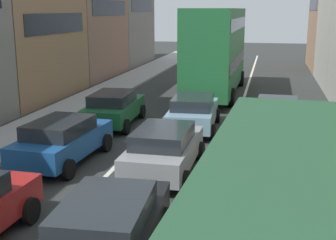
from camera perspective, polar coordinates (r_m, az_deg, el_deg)
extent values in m
cube|color=#A1A1A1|center=(24.34, -11.39, 1.65)|extent=(2.60, 64.00, 0.14)
cube|color=silver|center=(22.82, 0.19, 0.96)|extent=(0.16, 60.00, 0.01)
cube|color=silver|center=(22.36, 8.73, 0.53)|extent=(0.16, 60.00, 0.01)
cube|color=#9E7556|center=(28.14, -20.18, 10.48)|extent=(7.00, 8.70, 7.73)
cube|color=black|center=(26.41, -13.67, 11.61)|extent=(0.02, 7.04, 1.10)
cube|color=#936B5B|center=(35.86, -12.61, 12.74)|extent=(7.00, 8.70, 9.30)
cube|color=black|center=(34.53, -7.20, 13.71)|extent=(0.02, 7.04, 1.10)
cube|color=gray|center=(44.00, -7.69, 13.32)|extent=(7.00, 8.70, 9.71)
cube|color=black|center=(42.93, -3.16, 14.06)|extent=(0.02, 7.04, 1.10)
cube|color=black|center=(41.48, 17.64, 13.63)|extent=(0.02, 7.04, 1.10)
cube|color=#1E5933|center=(9.39, 16.49, -9.43)|extent=(2.51, 2.51, 1.90)
cube|color=black|center=(10.39, 16.52, -4.93)|extent=(2.02, 0.12, 0.70)
cube|color=white|center=(5.60, 5.01, -13.63)|extent=(0.23, 4.48, 0.90)
cylinder|color=black|center=(9.89, 8.94, -13.86)|extent=(0.34, 0.97, 0.96)
cube|color=black|center=(9.42, -7.39, -13.99)|extent=(2.07, 4.41, 0.70)
cube|color=#1E2328|center=(9.00, -7.86, -11.40)|extent=(1.73, 2.50, 0.52)
cylinder|color=black|center=(11.08, -9.87, -11.68)|extent=(0.26, 0.65, 0.64)
cylinder|color=black|center=(10.66, -0.23, -12.50)|extent=(0.26, 0.65, 0.64)
cylinder|color=black|center=(11.65, -16.81, -10.78)|extent=(0.24, 0.65, 0.64)
cube|color=gray|center=(14.34, -0.44, -4.01)|extent=(1.81, 4.30, 0.70)
cube|color=#1E2328|center=(13.99, -0.63, -2.06)|extent=(1.59, 2.41, 0.52)
cylinder|color=black|center=(16.01, -2.47, -3.43)|extent=(0.22, 0.64, 0.64)
cylinder|color=black|center=(15.65, 4.06, -3.86)|extent=(0.22, 0.64, 0.64)
cylinder|color=black|center=(13.36, -5.74, -7.01)|extent=(0.22, 0.64, 0.64)
cylinder|color=black|center=(12.93, 2.09, -7.67)|extent=(0.22, 0.64, 0.64)
cube|color=#194C8C|center=(15.72, -12.93, -2.77)|extent=(2.03, 4.39, 0.70)
cube|color=#1E2328|center=(15.41, -13.39, -0.97)|extent=(1.71, 2.49, 0.52)
cylinder|color=black|center=(17.48, -13.27, -2.32)|extent=(0.25, 0.65, 0.64)
cylinder|color=black|center=(16.69, -7.71, -2.83)|extent=(0.25, 0.65, 0.64)
cylinder|color=black|center=(15.11, -18.58, -5.22)|extent=(0.25, 0.65, 0.64)
cylinder|color=black|center=(14.19, -12.36, -6.03)|extent=(0.25, 0.65, 0.64)
cube|color=#759EB7|center=(19.44, 3.17, 0.70)|extent=(2.00, 4.38, 0.70)
cube|color=#1E2328|center=(19.12, 3.12, 2.20)|extent=(1.70, 2.48, 0.52)
cylinder|color=black|center=(21.05, 1.13, 0.75)|extent=(0.25, 0.65, 0.64)
cylinder|color=black|center=(20.86, 6.14, 0.55)|extent=(0.25, 0.65, 0.64)
cylinder|color=black|center=(18.25, -0.25, -1.27)|extent=(0.25, 0.65, 0.64)
cylinder|color=black|center=(18.03, 5.52, -1.52)|extent=(0.25, 0.65, 0.64)
cube|color=#19592D|center=(20.39, -6.73, 1.24)|extent=(1.98, 4.37, 0.70)
cube|color=#1E2328|center=(20.09, -6.93, 2.68)|extent=(1.69, 2.47, 0.52)
cylinder|color=black|center=(22.09, -7.90, 1.24)|extent=(0.25, 0.65, 0.64)
cylinder|color=black|center=(21.60, -3.25, 1.07)|extent=(0.25, 0.65, 0.64)
cylinder|color=black|center=(19.41, -10.53, -0.60)|extent=(0.25, 0.65, 0.64)
cylinder|color=black|center=(18.85, -5.29, -0.84)|extent=(0.25, 0.65, 0.64)
cube|color=beige|center=(13.73, 13.37, -5.21)|extent=(2.01, 4.38, 0.70)
cube|color=#1E2328|center=(13.37, 13.55, -3.21)|extent=(1.70, 2.48, 0.52)
cylinder|color=black|center=(15.19, 9.50, -4.57)|extent=(0.25, 0.65, 0.64)
cylinder|color=black|center=(15.31, 16.42, -4.81)|extent=(0.25, 0.65, 0.64)
cylinder|color=black|center=(12.44, 9.40, -8.74)|extent=(0.25, 0.65, 0.64)
cylinder|color=black|center=(12.59, 17.90, -8.97)|extent=(0.25, 0.65, 0.64)
cube|color=#B29319|center=(19.14, 13.38, 0.14)|extent=(1.88, 4.33, 0.70)
cube|color=#1E2328|center=(18.83, 13.47, 1.66)|extent=(1.63, 2.44, 0.52)
cylinder|color=black|center=(20.67, 10.82, 0.26)|extent=(0.23, 0.64, 0.64)
cylinder|color=black|center=(20.67, 15.92, -0.02)|extent=(0.23, 0.64, 0.64)
cylinder|color=black|center=(17.83, 10.32, -1.85)|extent=(0.23, 0.64, 0.64)
cylinder|color=black|center=(17.84, 16.23, -2.18)|extent=(0.23, 0.64, 0.64)
cube|color=#1E6033|center=(27.36, 6.01, 6.61)|extent=(2.60, 10.52, 2.40)
cube|color=black|center=(27.32, 6.03, 7.36)|extent=(2.63, 9.89, 0.70)
cube|color=#1E6033|center=(27.18, 6.13, 11.39)|extent=(2.60, 10.52, 2.16)
cube|color=black|center=(27.17, 6.15, 11.89)|extent=(2.63, 9.89, 0.64)
cylinder|color=black|center=(31.40, 4.56, 5.34)|extent=(0.31, 1.00, 1.00)
cylinder|color=black|center=(31.13, 9.13, 5.14)|extent=(0.31, 1.00, 1.00)
cylinder|color=black|center=(24.66, 2.13, 3.08)|extent=(0.31, 1.00, 1.00)
cylinder|color=black|center=(24.32, 7.93, 2.81)|extent=(0.31, 1.00, 1.00)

